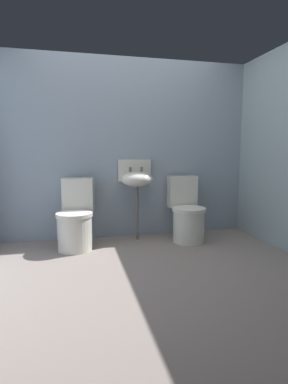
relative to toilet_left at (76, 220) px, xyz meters
The scene contains 5 objects.
ground_plane 1.20m from the toilet_left, 55.28° to the right, with size 3.57×2.98×0.08m, color gray.
wall_back 1.10m from the toilet_left, 31.58° to the left, with size 3.57×0.10×2.24m, color #8B9BAA.
toilet_left is the anchor object (origin of this frame).
toilet_right 1.33m from the toilet_left, ahead, with size 0.43×0.61×0.78m.
sink 0.88m from the toilet_left, 14.18° to the left, with size 0.42×0.35×0.99m.
Camera 1 is at (-0.66, -2.51, 1.09)m, focal length 28.39 mm.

